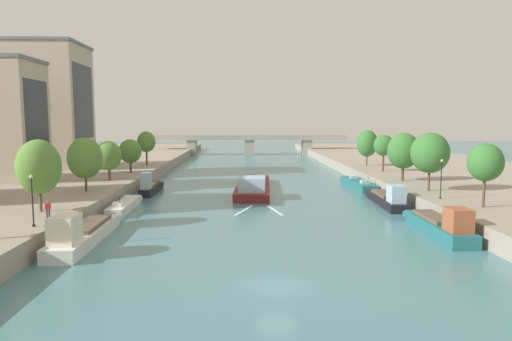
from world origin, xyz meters
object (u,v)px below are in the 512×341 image
Objects in this scene: tree_left_nearest at (39,167)px; bridge_far at (249,142)px; moored_boat_left_downstream at (125,205)px; tree_right_past_mid at (384,145)px; tree_left_second at (109,156)px; person_on_quay at (48,209)px; moored_boat_left_near at (151,187)px; tree_right_far at (485,163)px; tree_left_third at (130,151)px; tree_right_nearest at (403,151)px; tree_left_past_mid at (146,142)px; tree_left_midway at (85,158)px; moored_boat_right_end at (387,198)px; tree_right_midway at (367,143)px; barge_midriver at (253,186)px; tree_right_by_lamp at (430,153)px; moored_boat_right_midway at (440,225)px; moored_boat_left_gap_after at (83,233)px; lamppost_right_bank at (441,177)px; lamppost_left_bank at (32,198)px; moored_boat_right_downstream at (358,184)px.

bridge_far is at bearing 77.41° from tree_left_nearest.
tree_right_past_mid reaches higher than moored_boat_left_downstream.
tree_left_second is 3.47× the size of person_on_quay.
tree_right_far is at bearing -29.53° from moored_boat_left_near.
moored_boat_left_downstream is 1.74× the size of tree_right_past_mid.
tree_left_second is 25.95m from person_on_quay.
tree_left_second is 1.02× the size of tree_left_third.
tree_left_past_mid is at bearing 150.01° from tree_right_nearest.
tree_right_nearest is at bearing 11.62° from tree_left_midway.
moored_boat_right_end is 31.46m from tree_right_midway.
tree_right_nearest is at bearing -74.36° from bridge_far.
tree_right_midway is at bearing 87.87° from tree_right_nearest.
moored_boat_left_near is at bearing 87.13° from moored_boat_left_downstream.
tree_left_midway is 1.19× the size of tree_left_third.
barge_midriver is 22.58m from tree_left_third.
moored_boat_right_end is 1.83× the size of tree_right_midway.
tree_left_second is at bearing 165.53° from tree_right_by_lamp.
moored_boat_right_midway reaches higher than moored_boat_right_end.
tree_right_past_mid is (37.00, 10.87, 5.30)m from moored_boat_left_near.
lamppost_right_bank is (35.26, 10.55, 3.30)m from moored_boat_left_gap_after.
tree_right_nearest reaches higher than tree_left_second.
person_on_quay is (-34.75, -15.07, 1.91)m from moored_boat_right_end.
tree_left_midway is at bearing -90.83° from tree_left_past_mid.
moored_boat_left_near is 2.32× the size of lamppost_right_bank.
tree_right_midway reaches higher than lamppost_left_bank.
moored_boat_right_downstream is (0.20, 14.88, -0.27)m from moored_boat_right_end.
bridge_far is (-21.71, 93.87, -2.48)m from tree_right_far.
moored_boat_left_downstream is 86.44m from bridge_far.
tree_right_nearest is at bearing 16.53° from moored_boat_left_downstream.
moored_boat_right_midway is 9.91m from lamppost_right_bank.
tree_left_nearest is 1.57× the size of lamppost_right_bank.
moored_boat_right_downstream is 9.42m from tree_right_nearest.
moored_boat_left_near is 2.39× the size of lamppost_left_bank.
moored_boat_right_midway is 45.05m from tree_left_second.
moored_boat_right_midway is 37.47m from tree_left_nearest.
moored_boat_right_end is at bearing -100.85° from tree_right_midway.
person_on_quay is (2.09, -3.34, -3.31)m from tree_left_nearest.
tree_left_second is (-37.13, 25.12, 4.45)m from moored_boat_right_midway.
tree_left_third reaches higher than moored_boat_left_near.
barge_midriver is 3.30× the size of tree_right_midway.
lamppost_left_bank is (-3.73, -27.96, 3.24)m from moored_boat_left_near.
tree_left_third is 0.80× the size of tree_right_nearest.
tree_left_midway is (0.07, 12.12, -0.17)m from tree_left_nearest.
moored_boat_right_end is 2.01× the size of tree_right_past_mid.
barge_midriver is 3.15× the size of tree_right_by_lamp.
tree_right_far is 31.84m from tree_right_past_mid.
barge_midriver is 29.85m from tree_left_past_mid.
barge_midriver reaches higher than moored_boat_left_downstream.
barge_midriver is 3.28× the size of tree_right_nearest.
barge_midriver is at bearing 5.06° from moored_boat_left_near.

